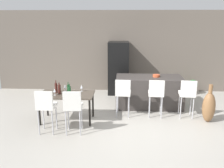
% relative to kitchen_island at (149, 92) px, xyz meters
% --- Properties ---
extents(ground_plane, '(10.00, 10.00, 0.00)m').
position_rel_kitchen_island_xyz_m(ground_plane, '(-0.48, -0.90, -0.46)').
color(ground_plane, '#ADA89E').
extents(back_wall, '(10.00, 0.12, 2.90)m').
position_rel_kitchen_island_xyz_m(back_wall, '(-0.48, 1.76, 0.99)').
color(back_wall, '#665B51').
rests_on(back_wall, ground_plane).
extents(kitchen_island, '(1.98, 0.94, 0.92)m').
position_rel_kitchen_island_xyz_m(kitchen_island, '(0.00, 0.00, 0.00)').
color(kitchen_island, '#383330').
rests_on(kitchen_island, ground_plane).
extents(bar_chair_left, '(0.43, 0.43, 1.05)m').
position_rel_kitchen_island_xyz_m(bar_chair_left, '(-0.78, -0.85, 0.24)').
color(bar_chair_left, white).
rests_on(bar_chair_left, ground_plane).
extents(bar_chair_middle, '(0.42, 0.42, 1.05)m').
position_rel_kitchen_island_xyz_m(bar_chair_middle, '(0.10, -0.85, 0.24)').
color(bar_chair_middle, white).
rests_on(bar_chair_middle, ground_plane).
extents(bar_chair_right, '(0.43, 0.43, 1.05)m').
position_rel_kitchen_island_xyz_m(bar_chair_right, '(0.93, -0.85, 0.24)').
color(bar_chair_right, white).
rests_on(bar_chair_right, ground_plane).
extents(dining_table, '(1.38, 0.76, 0.74)m').
position_rel_kitchen_island_xyz_m(dining_table, '(-2.23, -1.22, 0.21)').
color(dining_table, '#4C4238').
rests_on(dining_table, ground_plane).
extents(dining_chair_near, '(0.41, 0.41, 1.05)m').
position_rel_kitchen_island_xyz_m(dining_chair_near, '(-2.54, -1.96, 0.24)').
color(dining_chair_near, white).
rests_on(dining_chair_near, ground_plane).
extents(dining_chair_far, '(0.42, 0.42, 1.05)m').
position_rel_kitchen_island_xyz_m(dining_chair_far, '(-1.92, -1.96, 0.24)').
color(dining_chair_far, white).
rests_on(dining_chair_far, ground_plane).
extents(wine_bottle_inner, '(0.07, 0.07, 0.33)m').
position_rel_kitchen_island_xyz_m(wine_bottle_inner, '(-2.52, -1.13, 0.41)').
color(wine_bottle_inner, '#471E19').
rests_on(wine_bottle_inner, dining_table).
extents(wine_bottle_end, '(0.06, 0.06, 0.30)m').
position_rel_kitchen_island_xyz_m(wine_bottle_end, '(-2.11, -1.36, 0.40)').
color(wine_bottle_end, '#194723').
rests_on(wine_bottle_end, dining_table).
extents(wine_bottle_far, '(0.07, 0.07, 0.30)m').
position_rel_kitchen_island_xyz_m(wine_bottle_far, '(-2.40, -1.25, 0.40)').
color(wine_bottle_far, '#471E19').
rests_on(wine_bottle_far, dining_table).
extents(wine_bottle_near, '(0.06, 0.06, 0.30)m').
position_rel_kitchen_island_xyz_m(wine_bottle_near, '(-2.19, -1.19, 0.40)').
color(wine_bottle_near, '#194723').
rests_on(wine_bottle_near, dining_table).
extents(wine_glass_left, '(0.07, 0.07, 0.17)m').
position_rel_kitchen_island_xyz_m(wine_glass_left, '(-2.50, -1.35, 0.40)').
color(wine_glass_left, silver).
rests_on(wine_glass_left, dining_table).
extents(wine_glass_middle, '(0.07, 0.07, 0.17)m').
position_rel_kitchen_island_xyz_m(wine_glass_middle, '(-1.88, -0.98, 0.40)').
color(wine_glass_middle, silver).
rests_on(wine_glass_middle, dining_table).
extents(wine_glass_right, '(0.07, 0.07, 0.17)m').
position_rel_kitchen_island_xyz_m(wine_glass_right, '(-2.32, -0.98, 0.40)').
color(wine_glass_right, silver).
rests_on(wine_glass_right, dining_table).
extents(refrigerator, '(0.72, 0.68, 1.84)m').
position_rel_kitchen_island_xyz_m(refrigerator, '(-0.95, 1.32, 0.46)').
color(refrigerator, black).
rests_on(refrigerator, ground_plane).
extents(fruit_bowl, '(0.21, 0.21, 0.07)m').
position_rel_kitchen_island_xyz_m(fruit_bowl, '(0.20, 0.02, 0.50)').
color(fruit_bowl, '#C6512D').
rests_on(fruit_bowl, kitchen_island).
extents(floor_vase, '(0.33, 0.33, 1.00)m').
position_rel_kitchen_island_xyz_m(floor_vase, '(1.43, -1.12, -0.05)').
color(floor_vase, brown).
rests_on(floor_vase, ground_plane).
extents(potted_plant, '(0.32, 0.32, 0.53)m').
position_rel_kitchen_island_xyz_m(potted_plant, '(1.68, 1.31, -0.16)').
color(potted_plant, '#38383D').
rests_on(potted_plant, ground_plane).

